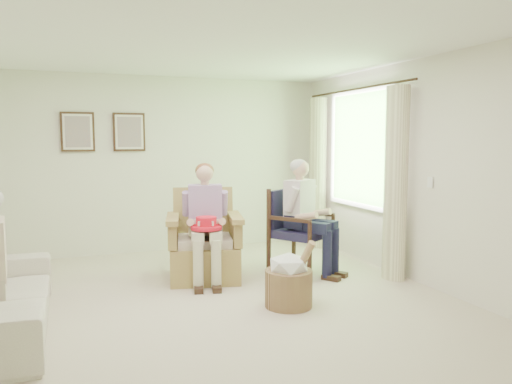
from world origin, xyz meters
TOP-DOWN VIEW (x-y plane):
  - floor at (0.00, 0.00)m, footprint 5.50×5.50m
  - back_wall at (0.00, 2.75)m, footprint 5.00×0.04m
  - front_wall at (0.00, -2.75)m, footprint 5.00×0.04m
  - right_wall at (2.50, 0.00)m, footprint 0.04×5.50m
  - ceiling at (0.00, 0.00)m, footprint 5.00×5.50m
  - window at (2.46, 1.20)m, footprint 0.13×2.50m
  - curtain_left at (2.33, 0.22)m, footprint 0.34×0.34m
  - curtain_right at (2.33, 2.18)m, footprint 0.34×0.34m
  - framed_print_left at (-1.15, 2.71)m, footprint 0.45×0.05m
  - framed_print_right at (-0.45, 2.71)m, footprint 0.45×0.05m
  - wicker_armchair at (0.20, 1.06)m, footprint 0.84×0.84m
  - wood_armchair at (1.41, 0.96)m, footprint 0.68×0.63m
  - person_wicker at (0.20, 0.92)m, footprint 0.40×0.63m
  - person_dark at (1.41, 0.79)m, footprint 0.40×0.62m
  - red_hat at (0.14, 0.72)m, footprint 0.35×0.35m
  - hatbox at (0.72, -0.25)m, footprint 0.49×0.49m

SIDE VIEW (x-z plane):
  - floor at x=0.00m, z-range 0.00..0.00m
  - hatbox at x=0.72m, z-range -0.08..0.63m
  - wicker_armchair at x=0.20m, z-range -0.20..0.88m
  - wood_armchair at x=1.41m, z-range 0.05..1.09m
  - red_hat at x=0.14m, z-range 0.65..0.79m
  - person_wicker at x=0.20m, z-range 0.12..1.49m
  - person_dark at x=1.41m, z-range 0.13..1.53m
  - curtain_left at x=2.33m, z-range 0.00..2.30m
  - curtain_right at x=2.33m, z-range 0.00..2.30m
  - back_wall at x=0.00m, z-range 0.00..2.60m
  - front_wall at x=0.00m, z-range 0.00..2.60m
  - right_wall at x=2.50m, z-range 0.00..2.60m
  - window at x=2.46m, z-range 0.77..2.40m
  - framed_print_left at x=-1.15m, z-range 1.51..2.06m
  - framed_print_right at x=-0.45m, z-range 1.51..2.06m
  - ceiling at x=0.00m, z-range 2.59..2.61m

